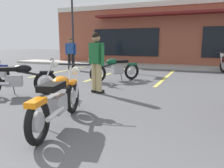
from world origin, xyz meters
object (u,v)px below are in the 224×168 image
motorcycle_foreground_classic (59,99)px  motorcycle_red_sportbike (18,79)px  parking_lot_lamp_post (71,9)px  person_by_back_row (71,52)px  person_in_black_shirt (96,59)px  motorcycle_blue_standard (115,69)px

motorcycle_foreground_classic → motorcycle_red_sportbike: bearing=148.7°
motorcycle_foreground_classic → parking_lot_lamp_post: (-5.31, 8.75, 2.90)m
person_by_back_row → parking_lot_lamp_post: size_ratio=0.32×
motorcycle_red_sportbike → parking_lot_lamp_post: size_ratio=0.35×
motorcycle_red_sportbike → person_in_black_shirt: size_ratio=1.10×
motorcycle_foreground_classic → person_by_back_row: size_ratio=1.24×
motorcycle_red_sportbike → person_by_back_row: size_ratio=1.10×
motorcycle_red_sportbike → parking_lot_lamp_post: (-3.00, 7.35, 2.90)m
motorcycle_foreground_classic → motorcycle_blue_standard: (-0.81, 4.56, 0.00)m
motorcycle_blue_standard → person_by_back_row: (-3.51, 2.48, 0.49)m
motorcycle_red_sportbike → person_in_black_shirt: bearing=32.0°
person_in_black_shirt → person_by_back_row: (-3.78, 4.54, 0.00)m
motorcycle_foreground_classic → motorcycle_red_sportbike: 2.70m
motorcycle_foreground_classic → parking_lot_lamp_post: 10.64m
motorcycle_red_sportbike → motorcycle_blue_standard: size_ratio=1.04×
motorcycle_blue_standard → person_in_black_shirt: bearing=-82.4°
motorcycle_red_sportbike → parking_lot_lamp_post: 8.46m
motorcycle_blue_standard → person_in_black_shirt: 2.14m
motorcycle_red_sportbike → person_by_back_row: (-2.01, 5.64, 0.49)m
motorcycle_foreground_classic → motorcycle_blue_standard: 4.63m
motorcycle_blue_standard → parking_lot_lamp_post: parking_lot_lamp_post is taller
motorcycle_foreground_classic → motorcycle_blue_standard: size_ratio=1.17×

